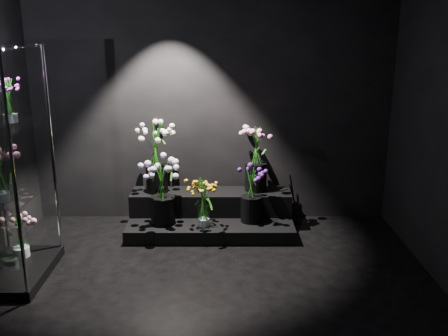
{
  "coord_description": "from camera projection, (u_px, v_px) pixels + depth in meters",
  "views": [
    {
      "loc": [
        0.13,
        -3.5,
        2.15
      ],
      "look_at": [
        0.14,
        1.2,
        0.82
      ],
      "focal_mm": 40.0,
      "sensor_mm": 36.0,
      "label": 1
    }
  ],
  "objects": [
    {
      "name": "bouquet_cream_roses",
      "position": [
        156.0,
        153.0,
        5.41
      ],
      "size": [
        0.43,
        0.43,
        0.78
      ],
      "rotation": [
        0.0,
        0.0,
        0.15
      ],
      "color": "black",
      "rests_on": "display_riser"
    },
    {
      "name": "bouquet_case_base_pink",
      "position": [
        19.0,
        233.0,
        4.58
      ],
      "size": [
        0.38,
        0.38,
        0.44
      ],
      "rotation": [
        0.0,
        0.0,
        -0.32
      ],
      "color": "white",
      "rests_on": "display_case"
    },
    {
      "name": "display_riser",
      "position": [
        211.0,
        214.0,
        5.5
      ],
      "size": [
        1.77,
        0.79,
        0.39
      ],
      "color": "black",
      "rests_on": "floor"
    },
    {
      "name": "bouquet_pink_roses",
      "position": [
        256.0,
        154.0,
        5.46
      ],
      "size": [
        0.49,
        0.49,
        0.72
      ],
      "rotation": [
        0.0,
        0.0,
        -0.37
      ],
      "color": "black",
      "rests_on": "display_riser"
    },
    {
      "name": "bouquet_lilac",
      "position": [
        162.0,
        188.0,
        5.19
      ],
      "size": [
        0.51,
        0.51,
        0.68
      ],
      "rotation": [
        0.0,
        0.0,
        -0.43
      ],
      "color": "black",
      "rests_on": "display_riser"
    },
    {
      "name": "bouquet_case_magenta",
      "position": [
        8.0,
        100.0,
        4.15
      ],
      "size": [
        0.24,
        0.24,
        0.37
      ],
      "rotation": [
        0.0,
        0.0,
        -0.18
      ],
      "color": "white",
      "rests_on": "display_case"
    },
    {
      "name": "bouquet_purple",
      "position": [
        252.0,
        191.0,
        5.25
      ],
      "size": [
        0.35,
        0.35,
        0.6
      ],
      "rotation": [
        0.0,
        0.0,
        0.19
      ],
      "color": "black",
      "rests_on": "display_riser"
    },
    {
      "name": "wall_back",
      "position": [
        211.0,
        98.0,
        5.5
      ],
      "size": [
        4.0,
        0.0,
        4.0
      ],
      "primitive_type": "plane",
      "rotation": [
        1.57,
        0.0,
        0.0
      ],
      "color": "black",
      "rests_on": "floor"
    },
    {
      "name": "floor",
      "position": [
        207.0,
        308.0,
        3.96
      ],
      "size": [
        4.0,
        4.0,
        0.0
      ],
      "primitive_type": "plane",
      "color": "black",
      "rests_on": "ground"
    },
    {
      "name": "wall_front",
      "position": [
        184.0,
        263.0,
        1.65
      ],
      "size": [
        4.0,
        0.0,
        4.0
      ],
      "primitive_type": "plane",
      "rotation": [
        -1.57,
        0.0,
        0.0
      ],
      "color": "black",
      "rests_on": "floor"
    },
    {
      "name": "display_case",
      "position": [
        5.0,
        168.0,
        4.2
      ],
      "size": [
        0.55,
        0.91,
        2.01
      ],
      "color": "black",
      "rests_on": "floor"
    },
    {
      "name": "bouquet_orange_bells",
      "position": [
        203.0,
        202.0,
        5.15
      ],
      "size": [
        0.35,
        0.35,
        0.51
      ],
      "rotation": [
        0.0,
        0.0,
        0.35
      ],
      "color": "white",
      "rests_on": "display_riser"
    }
  ]
}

